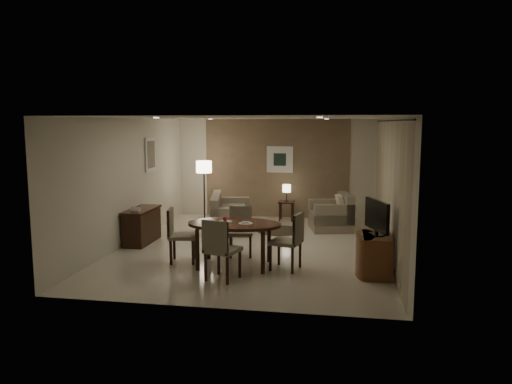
% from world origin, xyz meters
% --- Properties ---
extents(room_shell, '(5.50, 7.00, 2.70)m').
position_xyz_m(room_shell, '(0.00, 0.40, 1.35)').
color(room_shell, beige).
rests_on(room_shell, ground).
extents(taupe_accent, '(3.96, 0.03, 2.70)m').
position_xyz_m(taupe_accent, '(0.00, 3.48, 1.35)').
color(taupe_accent, '#7E694E').
rests_on(taupe_accent, wall_back).
extents(curtain_wall, '(0.08, 6.70, 2.58)m').
position_xyz_m(curtain_wall, '(2.68, 0.00, 1.32)').
color(curtain_wall, '#B8A88F').
rests_on(curtain_wall, wall_right).
extents(curtain_rod, '(0.03, 6.80, 0.03)m').
position_xyz_m(curtain_rod, '(2.68, 0.00, 2.64)').
color(curtain_rod, black).
rests_on(curtain_rod, wall_right).
extents(art_back_frame, '(0.72, 0.03, 0.72)m').
position_xyz_m(art_back_frame, '(0.10, 3.46, 1.60)').
color(art_back_frame, silver).
rests_on(art_back_frame, wall_back).
extents(art_back_canvas, '(0.34, 0.01, 0.34)m').
position_xyz_m(art_back_canvas, '(0.10, 3.44, 1.60)').
color(art_back_canvas, '#182B23').
rests_on(art_back_canvas, wall_back).
extents(art_left_frame, '(0.03, 0.60, 0.80)m').
position_xyz_m(art_left_frame, '(-2.72, 1.20, 1.85)').
color(art_left_frame, silver).
rests_on(art_left_frame, wall_left).
extents(art_left_canvas, '(0.01, 0.46, 0.64)m').
position_xyz_m(art_left_canvas, '(-2.71, 1.20, 1.85)').
color(art_left_canvas, gray).
rests_on(art_left_canvas, wall_left).
extents(downlight_nl, '(0.10, 0.10, 0.01)m').
position_xyz_m(downlight_nl, '(-1.40, -1.80, 2.69)').
color(downlight_nl, white).
rests_on(downlight_nl, ceiling).
extents(downlight_nr, '(0.10, 0.10, 0.01)m').
position_xyz_m(downlight_nr, '(1.40, -1.80, 2.69)').
color(downlight_nr, white).
rests_on(downlight_nr, ceiling).
extents(downlight_fl, '(0.10, 0.10, 0.01)m').
position_xyz_m(downlight_fl, '(-1.40, 1.80, 2.69)').
color(downlight_fl, white).
rests_on(downlight_fl, ceiling).
extents(downlight_fr, '(0.10, 0.10, 0.01)m').
position_xyz_m(downlight_fr, '(1.40, 1.80, 2.69)').
color(downlight_fr, white).
rests_on(downlight_fr, ceiling).
extents(console_desk, '(0.48, 1.20, 0.75)m').
position_xyz_m(console_desk, '(-2.49, 0.00, 0.38)').
color(console_desk, '#412315').
rests_on(console_desk, floor).
extents(telephone, '(0.20, 0.14, 0.09)m').
position_xyz_m(telephone, '(-2.49, -0.30, 0.80)').
color(telephone, white).
rests_on(telephone, console_desk).
extents(tv_cabinet, '(0.48, 0.90, 0.70)m').
position_xyz_m(tv_cabinet, '(2.40, -1.50, 0.35)').
color(tv_cabinet, brown).
rests_on(tv_cabinet, floor).
extents(flat_tv, '(0.36, 0.85, 0.60)m').
position_xyz_m(flat_tv, '(2.38, -1.50, 1.02)').
color(flat_tv, black).
rests_on(flat_tv, tv_cabinet).
extents(dining_table, '(1.71, 1.07, 0.80)m').
position_xyz_m(dining_table, '(-0.12, -1.40, 0.40)').
color(dining_table, '#412315').
rests_on(dining_table, floor).
extents(chair_near, '(0.63, 0.63, 1.04)m').
position_xyz_m(chair_near, '(-0.15, -2.21, 0.52)').
color(chair_near, gray).
rests_on(chair_near, floor).
extents(chair_far, '(0.54, 0.54, 0.96)m').
position_xyz_m(chair_far, '(-0.15, -0.68, 0.48)').
color(chair_far, gray).
rests_on(chair_far, floor).
extents(chair_left, '(0.57, 0.57, 1.02)m').
position_xyz_m(chair_left, '(-1.13, -1.30, 0.51)').
color(chair_left, gray).
rests_on(chair_left, floor).
extents(chair_right, '(0.60, 0.60, 1.03)m').
position_xyz_m(chair_right, '(0.82, -1.45, 0.51)').
color(chair_right, gray).
rests_on(chair_right, floor).
extents(plate_a, '(0.26, 0.26, 0.02)m').
position_xyz_m(plate_a, '(-0.30, -1.35, 0.81)').
color(plate_a, white).
rests_on(plate_a, dining_table).
extents(plate_b, '(0.26, 0.26, 0.02)m').
position_xyz_m(plate_b, '(0.10, -1.45, 0.81)').
color(plate_b, white).
rests_on(plate_b, dining_table).
extents(fruit_apple, '(0.09, 0.09, 0.09)m').
position_xyz_m(fruit_apple, '(-0.30, -1.35, 0.86)').
color(fruit_apple, maroon).
rests_on(fruit_apple, plate_a).
extents(napkin, '(0.12, 0.08, 0.03)m').
position_xyz_m(napkin, '(0.10, -1.45, 0.83)').
color(napkin, white).
rests_on(napkin, plate_b).
extents(round_rug, '(1.16, 1.16, 0.01)m').
position_xyz_m(round_rug, '(0.34, 1.71, 0.01)').
color(round_rug, '#3B3021').
rests_on(round_rug, floor).
extents(sofa, '(1.98, 1.26, 0.86)m').
position_xyz_m(sofa, '(-0.88, 1.66, 0.43)').
color(sofa, gray).
rests_on(sofa, floor).
extents(armchair, '(1.15, 1.19, 0.89)m').
position_xyz_m(armchair, '(1.54, 2.03, 0.44)').
color(armchair, gray).
rests_on(armchair, floor).
extents(side_table, '(0.41, 0.41, 0.52)m').
position_xyz_m(side_table, '(0.34, 3.01, 0.26)').
color(side_table, black).
rests_on(side_table, floor).
extents(table_lamp, '(0.22, 0.22, 0.50)m').
position_xyz_m(table_lamp, '(0.34, 3.01, 0.77)').
color(table_lamp, '#FFEAC1').
rests_on(table_lamp, side_table).
extents(floor_lamp, '(0.41, 0.41, 1.60)m').
position_xyz_m(floor_lamp, '(-1.81, 2.59, 0.80)').
color(floor_lamp, '#FFE5B7').
rests_on(floor_lamp, floor).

